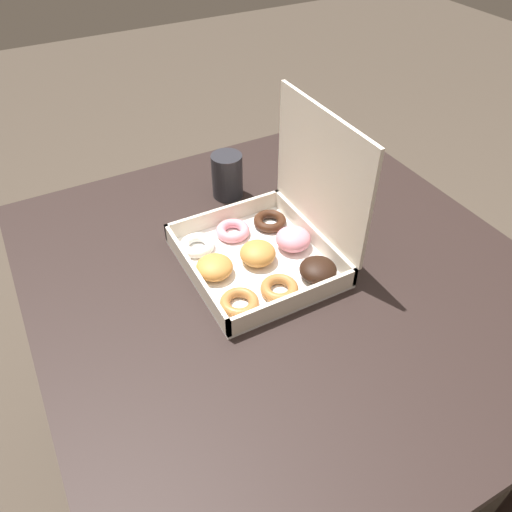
{
  "coord_description": "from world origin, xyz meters",
  "views": [
    {
      "loc": [
        0.61,
        -0.39,
        1.43
      ],
      "look_at": [
        -0.05,
        -0.04,
        0.77
      ],
      "focal_mm": 35.0,
      "sensor_mm": 36.0,
      "label": 1
    }
  ],
  "objects": [
    {
      "name": "coffee_mug",
      "position": [
        -0.3,
        0.02,
        0.8
      ],
      "size": [
        0.07,
        0.07,
        0.11
      ],
      "color": "#232328",
      "rests_on": "dining_table"
    },
    {
      "name": "dining_table",
      "position": [
        0.0,
        0.0,
        0.64
      ],
      "size": [
        1.01,
        0.96,
        0.75
      ],
      "color": "black",
      "rests_on": "ground_plane"
    },
    {
      "name": "donut_box",
      "position": [
        -0.05,
        -0.0,
        0.8
      ],
      "size": [
        0.3,
        0.28,
        0.3
      ],
      "color": "white",
      "rests_on": "dining_table"
    },
    {
      "name": "ground_plane",
      "position": [
        0.0,
        0.0,
        0.0
      ],
      "size": [
        8.0,
        8.0,
        0.0
      ],
      "primitive_type": "plane",
      "color": "#42382D"
    }
  ]
}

